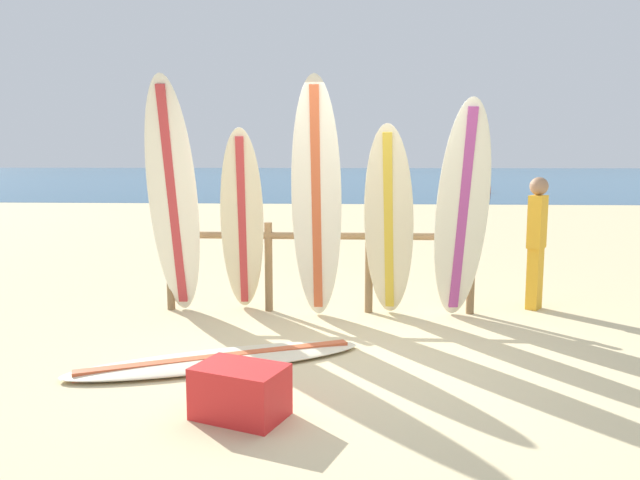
# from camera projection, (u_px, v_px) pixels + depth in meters

# --- Properties ---
(ground_plane) EXTENTS (120.00, 120.00, 0.00)m
(ground_plane) POSITION_uv_depth(u_px,v_px,m) (349.00, 353.00, 5.57)
(ground_plane) COLOR beige
(ocean_water) EXTENTS (120.00, 80.00, 0.01)m
(ocean_water) POSITION_uv_depth(u_px,v_px,m) (354.00, 175.00, 62.96)
(ocean_water) COLOR #1E5984
(ocean_water) RESTS_ON ground
(surfboard_rack) EXTENTS (3.55, 0.09, 1.03)m
(surfboard_rack) POSITION_uv_depth(u_px,v_px,m) (319.00, 255.00, 7.00)
(surfboard_rack) COLOR olive
(surfboard_rack) RESTS_ON ground
(surfboard_leaning_far_left) EXTENTS (0.56, 0.78, 2.62)m
(surfboard_leaning_far_left) POSITION_uv_depth(u_px,v_px,m) (173.00, 200.00, 6.68)
(surfboard_leaning_far_left) COLOR white
(surfboard_leaning_far_left) RESTS_ON ground
(surfboard_leaning_left) EXTENTS (0.62, 1.11, 2.08)m
(surfboard_leaning_left) POSITION_uv_depth(u_px,v_px,m) (242.00, 225.00, 6.68)
(surfboard_leaning_left) COLOR beige
(surfboard_leaning_left) RESTS_ON ground
(surfboard_leaning_center_left) EXTENTS (0.54, 0.69, 2.59)m
(surfboard_leaning_center_left) POSITION_uv_depth(u_px,v_px,m) (316.00, 202.00, 6.48)
(surfboard_leaning_center_left) COLOR white
(surfboard_leaning_center_left) RESTS_ON ground
(surfboard_leaning_center) EXTENTS (0.63, 0.86, 2.11)m
(surfboard_leaning_center) POSITION_uv_depth(u_px,v_px,m) (389.00, 224.00, 6.57)
(surfboard_leaning_center) COLOR beige
(surfboard_leaning_center) RESTS_ON ground
(surfboard_leaning_center_right) EXTENTS (0.63, 0.71, 2.37)m
(surfboard_leaning_center_right) POSITION_uv_depth(u_px,v_px,m) (462.00, 212.00, 6.52)
(surfboard_leaning_center_right) COLOR silver
(surfboard_leaning_center_right) RESTS_ON ground
(surfboard_lying_on_sand) EXTENTS (2.59, 1.58, 0.08)m
(surfboard_lying_on_sand) POSITION_uv_depth(u_px,v_px,m) (219.00, 360.00, 5.29)
(surfboard_lying_on_sand) COLOR beige
(surfboard_lying_on_sand) RESTS_ON ground
(beachgoer_standing) EXTENTS (0.27, 0.29, 1.54)m
(beachgoer_standing) POSITION_uv_depth(u_px,v_px,m) (537.00, 237.00, 7.10)
(beachgoer_standing) COLOR gold
(beachgoer_standing) RESTS_ON ground
(small_boat_offshore) EXTENTS (2.12, 2.85, 0.71)m
(small_boat_offshore) POSITION_uv_depth(u_px,v_px,m) (466.00, 187.00, 31.46)
(small_boat_offshore) COLOR #B22D28
(small_boat_offshore) RESTS_ON ocean_water
(cooler_box) EXTENTS (0.70, 0.59, 0.36)m
(cooler_box) POSITION_uv_depth(u_px,v_px,m) (240.00, 392.00, 4.19)
(cooler_box) COLOR red
(cooler_box) RESTS_ON ground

